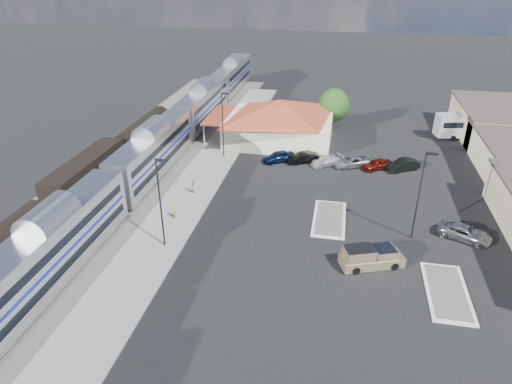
% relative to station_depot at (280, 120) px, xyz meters
% --- Properties ---
extents(ground, '(280.00, 280.00, 0.00)m').
position_rel_station_depot_xyz_m(ground, '(4.56, -24.00, -3.13)').
color(ground, black).
rests_on(ground, ground).
extents(railbed, '(16.00, 100.00, 0.12)m').
position_rel_station_depot_xyz_m(railbed, '(-16.44, -16.00, -3.07)').
color(railbed, '#4C4944').
rests_on(railbed, ground).
extents(platform, '(5.50, 92.00, 0.18)m').
position_rel_station_depot_xyz_m(platform, '(-7.44, -18.00, -3.04)').
color(platform, gray).
rests_on(platform, ground).
extents(passenger_train, '(3.00, 104.00, 5.55)m').
position_rel_station_depot_xyz_m(passenger_train, '(-13.44, -15.03, -0.26)').
color(passenger_train, silver).
rests_on(passenger_train, ground).
extents(freight_cars, '(2.80, 46.00, 4.00)m').
position_rel_station_depot_xyz_m(freight_cars, '(-19.44, -20.65, -1.21)').
color(freight_cars, black).
rests_on(freight_cars, ground).
extents(station_depot, '(18.35, 12.24, 6.20)m').
position_rel_station_depot_xyz_m(station_depot, '(0.00, 0.00, 0.00)').
color(station_depot, beige).
rests_on(station_depot, ground).
extents(traffic_island_south, '(3.30, 7.50, 0.21)m').
position_rel_station_depot_xyz_m(traffic_island_south, '(8.56, -22.00, -3.03)').
color(traffic_island_south, silver).
rests_on(traffic_island_south, ground).
extents(traffic_island_north, '(3.30, 7.50, 0.21)m').
position_rel_station_depot_xyz_m(traffic_island_north, '(18.56, -32.00, -3.03)').
color(traffic_island_north, silver).
rests_on(traffic_island_north, ground).
extents(lamp_plat_s, '(1.08, 0.25, 9.00)m').
position_rel_station_depot_xyz_m(lamp_plat_s, '(-6.34, -30.00, 2.21)').
color(lamp_plat_s, black).
rests_on(lamp_plat_s, ground).
extents(lamp_plat_n, '(1.08, 0.25, 9.00)m').
position_rel_station_depot_xyz_m(lamp_plat_n, '(-6.34, -8.00, 2.21)').
color(lamp_plat_n, black).
rests_on(lamp_plat_n, ground).
extents(lamp_lot, '(1.08, 0.25, 9.00)m').
position_rel_station_depot_xyz_m(lamp_lot, '(16.66, -24.00, 2.21)').
color(lamp_lot, black).
rests_on(lamp_lot, ground).
extents(tree_depot, '(4.71, 4.71, 6.63)m').
position_rel_station_depot_xyz_m(tree_depot, '(7.56, 6.00, 0.89)').
color(tree_depot, '#382314').
rests_on(tree_depot, ground).
extents(pickup_truck, '(5.86, 3.83, 1.90)m').
position_rel_station_depot_xyz_m(pickup_truck, '(12.58, -29.39, -2.23)').
color(pickup_truck, tan).
rests_on(pickup_truck, ground).
extents(suv, '(5.37, 4.01, 1.36)m').
position_rel_station_depot_xyz_m(suv, '(21.57, -23.22, -2.45)').
color(suv, gray).
rests_on(suv, ground).
extents(coach_bus, '(11.73, 4.77, 3.68)m').
position_rel_station_depot_xyz_m(coach_bus, '(28.56, 6.46, -1.01)').
color(coach_bus, silver).
rests_on(coach_bus, ground).
extents(person_a, '(0.55, 0.66, 1.55)m').
position_rel_station_depot_xyz_m(person_a, '(-7.20, -25.02, -2.17)').
color(person_a, '#C3D341').
rests_on(person_a, platform).
extents(person_b, '(0.90, 1.00, 1.68)m').
position_rel_station_depot_xyz_m(person_b, '(-7.10, -19.31, -2.11)').
color(person_b, silver).
rests_on(person_b, platform).
extents(parked_car_a, '(4.63, 3.84, 1.49)m').
position_rel_station_depot_xyz_m(parked_car_a, '(1.08, -8.03, -2.39)').
color(parked_car_a, '#0B1A3A').
rests_on(parked_car_a, ground).
extents(parked_car_b, '(4.48, 3.33, 1.41)m').
position_rel_station_depot_xyz_m(parked_car_b, '(4.28, -7.73, -2.43)').
color(parked_car_b, black).
rests_on(parked_car_b, ground).
extents(parked_car_c, '(4.64, 3.87, 1.27)m').
position_rel_station_depot_xyz_m(parked_car_c, '(7.48, -8.03, -2.50)').
color(parked_car_c, silver).
rests_on(parked_car_c, ground).
extents(parked_car_d, '(5.35, 4.10, 1.35)m').
position_rel_station_depot_xyz_m(parked_car_d, '(10.68, -7.73, -2.46)').
color(parked_car_d, gray).
rests_on(parked_car_d, ground).
extents(parked_car_e, '(4.23, 3.52, 1.36)m').
position_rel_station_depot_xyz_m(parked_car_e, '(13.88, -8.03, -2.45)').
color(parked_car_e, maroon).
rests_on(parked_car_e, ground).
extents(parked_car_f, '(4.62, 3.66, 1.47)m').
position_rel_station_depot_xyz_m(parked_car_f, '(17.08, -7.73, -2.40)').
color(parked_car_f, black).
rests_on(parked_car_f, ground).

